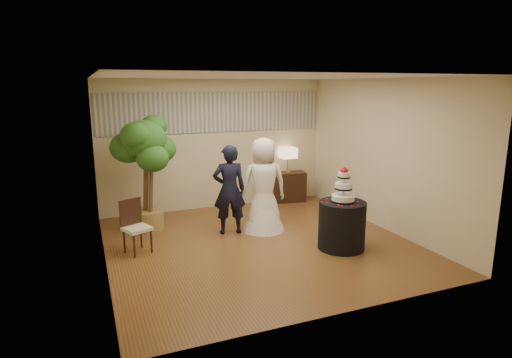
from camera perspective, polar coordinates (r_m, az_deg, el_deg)
name	(u,v)px	position (r m, az deg, el deg)	size (l,w,h in m)	color
floor	(259,243)	(7.45, 0.45, -8.59)	(5.00, 5.00, 0.00)	brown
ceiling	(260,77)	(6.95, 0.49, 13.48)	(5.00, 5.00, 0.00)	white
wall_back	(216,145)	(9.40, -5.42, 4.59)	(5.00, 0.06, 2.80)	beige
wall_front	(345,201)	(4.91, 11.77, -2.85)	(5.00, 0.06, 2.80)	beige
wall_left	(99,175)	(6.55, -20.17, 0.45)	(0.06, 5.00, 2.80)	beige
wall_right	(383,155)	(8.34, 16.56, 3.14)	(0.06, 5.00, 2.80)	beige
mural_border	(215,112)	(9.31, -5.47, 8.85)	(4.90, 0.02, 0.85)	#A19D93
groom	(229,190)	(7.74, -3.58, -1.44)	(0.60, 0.39, 1.64)	black
bride	(264,185)	(7.89, 1.01, -0.74)	(0.86, 0.80, 1.75)	white
cake_table	(342,225)	(7.26, 11.37, -6.06)	(0.77, 0.77, 0.80)	black
wedding_cake	(344,185)	(7.07, 11.61, -0.73)	(0.38, 0.38, 0.58)	white
console	(287,187)	(10.00, 4.19, -1.05)	(0.83, 0.37, 0.69)	black
table_lamp	(288,160)	(9.87, 4.25, 2.54)	(0.34, 0.34, 0.58)	#D3BC8B
ficus_tree	(146,173)	(8.11, -14.51, 0.78)	(1.04, 1.04, 2.18)	#295C1D
side_chair	(137,227)	(7.19, -15.59, -6.18)	(0.40, 0.42, 0.87)	black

